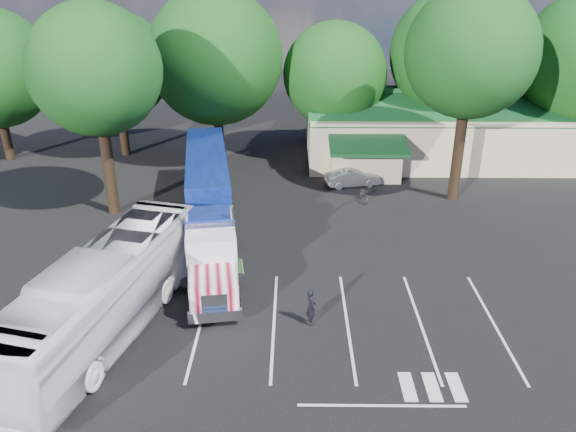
{
  "coord_description": "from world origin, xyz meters",
  "views": [
    {
      "loc": [
        0.82,
        -26.44,
        14.29
      ],
      "look_at": [
        0.54,
        0.99,
        2.0
      ],
      "focal_mm": 35.0,
      "sensor_mm": 36.0,
      "label": 1
    }
  ],
  "objects_px": {
    "woman": "(311,307)",
    "silver_sedan": "(353,177)",
    "semi_truck": "(208,192)",
    "tour_bus": "(105,293)",
    "bicycle": "(364,194)"
  },
  "relations": [
    {
      "from": "semi_truck",
      "to": "silver_sedan",
      "type": "distance_m",
      "value": 11.58
    },
    {
      "from": "woman",
      "to": "silver_sedan",
      "type": "distance_m",
      "value": 17.1
    },
    {
      "from": "bicycle",
      "to": "tour_bus",
      "type": "height_order",
      "value": "tour_bus"
    },
    {
      "from": "bicycle",
      "to": "silver_sedan",
      "type": "relative_size",
      "value": 0.47
    },
    {
      "from": "bicycle",
      "to": "tour_bus",
      "type": "bearing_deg",
      "value": -138.94
    },
    {
      "from": "woman",
      "to": "tour_bus",
      "type": "xyz_separation_m",
      "value": [
        -8.6,
        -0.53,
        0.98
      ]
    },
    {
      "from": "semi_truck",
      "to": "tour_bus",
      "type": "distance_m",
      "value": 10.75
    },
    {
      "from": "woman",
      "to": "tour_bus",
      "type": "distance_m",
      "value": 8.67
    },
    {
      "from": "woman",
      "to": "bicycle",
      "type": "height_order",
      "value": "woman"
    },
    {
      "from": "bicycle",
      "to": "semi_truck",
      "type": "bearing_deg",
      "value": -164.93
    },
    {
      "from": "semi_truck",
      "to": "bicycle",
      "type": "distance_m",
      "value": 10.63
    },
    {
      "from": "tour_bus",
      "to": "silver_sedan",
      "type": "distance_m",
      "value": 21.08
    },
    {
      "from": "tour_bus",
      "to": "silver_sedan",
      "type": "relative_size",
      "value": 3.47
    },
    {
      "from": "semi_truck",
      "to": "bicycle",
      "type": "relative_size",
      "value": 10.81
    },
    {
      "from": "woman",
      "to": "silver_sedan",
      "type": "height_order",
      "value": "woman"
    }
  ]
}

